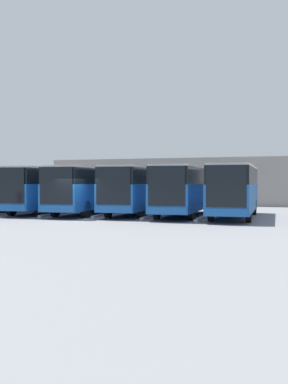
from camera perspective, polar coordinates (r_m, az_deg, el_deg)
The scene contains 13 objects.
ground_plane at distance 29.54m, azimuth -7.85°, elevation -3.30°, with size 600.00×600.00×0.00m, color gray.
bus_0 at distance 31.43m, azimuth 10.70°, elevation 0.36°, with size 3.39×11.05×3.35m.
curb_divider_0 at distance 30.29m, azimuth 6.94°, elevation -3.05°, with size 0.24×5.19×0.15m, color #B2B2AD.
bus_1 at distance 32.53m, azimuth 4.80°, elevation 0.40°, with size 3.39×11.05×3.35m.
curb_divider_1 at distance 31.60m, azimuth 0.98°, elevation -2.86°, with size 0.24×5.19×0.15m, color #B2B2AD.
bus_2 at distance 33.94m, azimuth -0.67°, elevation 0.44°, with size 3.39×11.05×3.35m.
curb_divider_2 at distance 33.22m, azimuth -4.46°, elevation -2.66°, with size 0.24×5.19×0.15m, color #B2B2AD.
bus_3 at distance 34.64m, azimuth -6.47°, elevation 0.45°, with size 3.39×11.05×3.35m.
curb_divider_3 at distance 34.14m, azimuth -10.28°, elevation -2.57°, with size 0.24×5.19×0.15m, color #B2B2AD.
bus_4 at distance 36.38m, azimuth -11.29°, elevation 0.47°, with size 3.39×11.05×3.35m.
curb_divider_4 at distance 36.07m, azimuth -14.96°, elevation -2.39°, with size 0.24×5.19×0.15m, color #B2B2AD.
bus_5 at distance 38.97m, azimuth -14.97°, elevation 0.50°, with size 3.39×11.05×3.35m.
station_building at distance 52.78m, azimuth 5.16°, elevation 1.27°, with size 27.14×13.53×4.67m.
Camera 1 is at (-14.02, 25.90, 2.33)m, focal length 45.00 mm.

